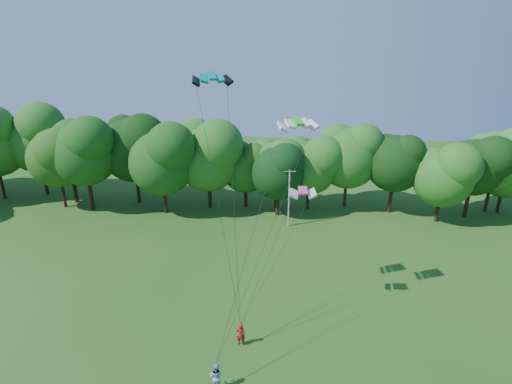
# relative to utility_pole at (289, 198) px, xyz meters

# --- Properties ---
(utility_pole) EXTENTS (1.43, 0.23, 7.14)m
(utility_pole) POSITION_rel_utility_pole_xyz_m (0.00, 0.00, 0.00)
(utility_pole) COLOR #ABAAA2
(utility_pole) RESTS_ON ground
(kite_flyer_left) EXTENTS (0.68, 0.46, 1.82)m
(kite_flyer_left) POSITION_rel_utility_pole_xyz_m (-2.97, -20.97, -2.79)
(kite_flyer_left) COLOR #A1141C
(kite_flyer_left) RESTS_ON ground
(kite_flyer_right) EXTENTS (1.04, 0.87, 1.91)m
(kite_flyer_right) POSITION_rel_utility_pole_xyz_m (-4.00, -25.03, -2.75)
(kite_flyer_right) COLOR #A1B1DF
(kite_flyer_right) RESTS_ON ground
(kite_teal) EXTENTS (2.93, 2.16, 0.57)m
(kite_teal) POSITION_rel_utility_pole_xyz_m (-5.32, -16.78, 15.13)
(kite_teal) COLOR #04857D
(kite_teal) RESTS_ON ground
(kite_green) EXTENTS (3.09, 2.23, 0.50)m
(kite_green) POSITION_rel_utility_pole_xyz_m (0.62, -16.18, 12.04)
(kite_green) COLOR green
(kite_green) RESTS_ON ground
(kite_pink) EXTENTS (2.10, 1.18, 0.41)m
(kite_pink) POSITION_rel_utility_pole_xyz_m (1.20, -16.57, 6.97)
(kite_pink) COLOR #F84589
(kite_pink) RESTS_ON ground
(tree_back_west) EXTENTS (8.16, 8.16, 11.87)m
(tree_back_west) POSITION_rel_utility_pole_xyz_m (-30.40, 3.04, 3.71)
(tree_back_west) COLOR #322314
(tree_back_west) RESTS_ON ground
(tree_back_center) EXTENTS (7.48, 7.48, 10.88)m
(tree_back_center) POSITION_rel_utility_pole_xyz_m (-1.51, 3.33, 3.09)
(tree_back_center) COLOR black
(tree_back_center) RESTS_ON ground
(tree_back_east) EXTENTS (8.51, 8.51, 12.37)m
(tree_back_east) POSITION_rel_utility_pole_xyz_m (25.96, 7.24, 4.02)
(tree_back_east) COLOR #331E14
(tree_back_east) RESTS_ON ground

